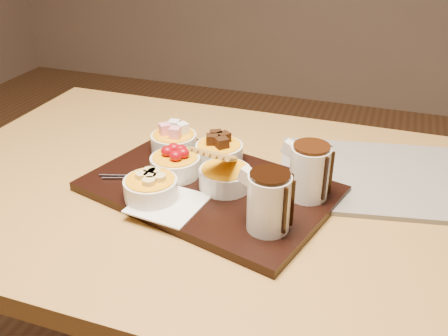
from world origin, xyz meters
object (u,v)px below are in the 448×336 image
(serving_board, at_px, (210,188))
(newspaper, at_px, (373,176))
(dining_table, at_px, (215,225))
(pitcher_milk_chocolate, at_px, (309,173))
(bowl_strawberries, at_px, (175,166))
(pitcher_dark_chocolate, at_px, (269,203))

(serving_board, bearing_deg, newspaper, 43.78)
(dining_table, relative_size, serving_board, 2.61)
(serving_board, xyz_separation_m, newspaper, (0.30, 0.16, -0.00))
(dining_table, height_order, pitcher_milk_chocolate, pitcher_milk_chocolate)
(newspaper, bearing_deg, dining_table, -167.17)
(serving_board, xyz_separation_m, bowl_strawberries, (-0.08, 0.02, 0.03))
(serving_board, relative_size, pitcher_dark_chocolate, 4.63)
(bowl_strawberries, height_order, pitcher_dark_chocolate, pitcher_dark_chocolate)
(pitcher_milk_chocolate, height_order, newspaper, pitcher_milk_chocolate)
(serving_board, bearing_deg, bowl_strawberries, -176.42)
(dining_table, bearing_deg, pitcher_milk_chocolate, -2.70)
(pitcher_dark_chocolate, relative_size, pitcher_milk_chocolate, 1.00)
(dining_table, distance_m, serving_board, 0.11)
(dining_table, height_order, newspaper, newspaper)
(dining_table, distance_m, pitcher_dark_chocolate, 0.26)
(bowl_strawberries, bearing_deg, pitcher_milk_chocolate, 1.31)
(pitcher_dark_chocolate, bearing_deg, dining_table, 152.96)
(serving_board, height_order, newspaper, serving_board)
(bowl_strawberries, relative_size, pitcher_dark_chocolate, 1.01)
(pitcher_dark_chocolate, bearing_deg, bowl_strawberries, 167.35)
(serving_board, distance_m, pitcher_milk_chocolate, 0.20)
(dining_table, distance_m, pitcher_milk_chocolate, 0.25)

